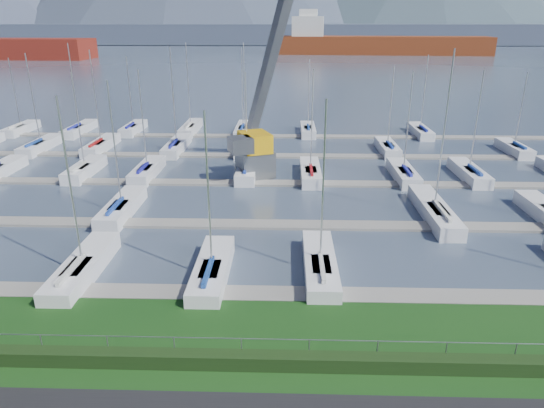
{
  "coord_description": "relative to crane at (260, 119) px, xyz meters",
  "views": [
    {
      "loc": [
        0.89,
        -17.77,
        14.32
      ],
      "look_at": [
        0.0,
        12.0,
        3.0
      ],
      "focal_mm": 32.0,
      "sensor_mm": 36.0,
      "label": 1
    }
  ],
  "objects": [
    {
      "name": "cargo_ship_mid",
      "position": [
        40.93,
        186.49,
        -1.75
      ],
      "size": [
        96.54,
        25.66,
        21.5
      ],
      "rotation": [
        0.0,
        0.0,
        -0.08
      ],
      "color": "maroon",
      "rests_on": "water"
    },
    {
      "name": "foothill",
      "position": [
        1.69,
        300.72,
        0.67
      ],
      "size": [
        900.0,
        80.0,
        12.0
      ],
      "primitive_type": "cube",
      "color": "#424C61",
      "rests_on": "water"
    },
    {
      "name": "hedge",
      "position": [
        1.69,
        -29.68,
        -4.98
      ],
      "size": [
        80.0,
        0.7,
        0.7
      ],
      "primitive_type": "cube",
      "color": "#1A3112",
      "rests_on": "grass"
    },
    {
      "name": "water",
      "position": [
        1.69,
        230.72,
        -5.73
      ],
      "size": [
        800.0,
        540.0,
        0.2
      ],
      "primitive_type": "cube",
      "color": "#475467"
    },
    {
      "name": "docks",
      "position": [
        1.69,
        -3.28,
        -5.55
      ],
      "size": [
        90.0,
        41.6,
        0.25
      ],
      "color": "slate",
      "rests_on": "water"
    },
    {
      "name": "sailboat_fleet",
      "position": [
        -2.16,
        -0.7,
        -0.01
      ],
      "size": [
        74.97,
        50.09,
        13.04
      ],
      "color": "#1B2696",
      "rests_on": "water"
    },
    {
      "name": "fence",
      "position": [
        1.69,
        -29.28,
        -4.13
      ],
      "size": [
        80.0,
        0.04,
        0.04
      ],
      "primitive_type": "cylinder",
      "rotation": [
        0.0,
        1.57,
        0.0
      ],
      "color": "gray",
      "rests_on": "grass"
    },
    {
      "name": "crane",
      "position": [
        0.0,
        0.0,
        0.0
      ],
      "size": [
        7.71,
        12.92,
        22.35
      ],
      "rotation": [
        0.0,
        0.0,
        0.38
      ],
      "color": "slate",
      "rests_on": "water"
    }
  ]
}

